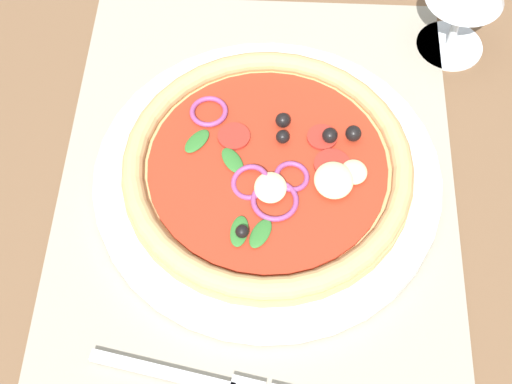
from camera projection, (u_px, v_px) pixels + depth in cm
name	position (u px, v px, depth cm)	size (l,w,h in cm)	color
ground_plane	(255.00, 227.00, 65.48)	(190.00, 140.00, 2.40)	brown
placemat	(255.00, 219.00, 64.28)	(50.57, 33.92, 0.40)	gray
plate	(267.00, 178.00, 65.34)	(29.42, 29.42, 1.37)	silver
pizza	(268.00, 167.00, 63.82)	(24.39, 24.39, 2.67)	tan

